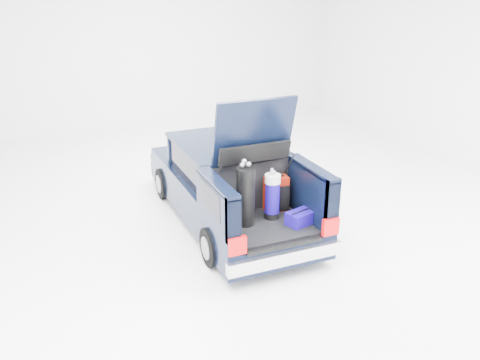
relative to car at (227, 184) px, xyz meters
name	(u,v)px	position (x,y,z in m)	size (l,w,h in m)	color
ground	(229,220)	(0.00, -0.11, -0.67)	(14.00, 14.00, 0.00)	white
car	(227,184)	(0.00, 0.00, 0.00)	(1.87, 4.65, 2.47)	black
red_suitcase	(276,194)	(0.38, -1.19, 0.21)	(0.38, 0.26, 0.60)	#640E03
black_golf_bag	(245,196)	(-0.28, -1.48, 0.39)	(0.36, 0.39, 1.03)	black
blue_golf_bag	(272,196)	(0.20, -1.42, 0.30)	(0.29, 0.29, 0.81)	black
blue_duffel	(300,218)	(0.50, -1.79, 0.03)	(0.48, 0.38, 0.22)	#140576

